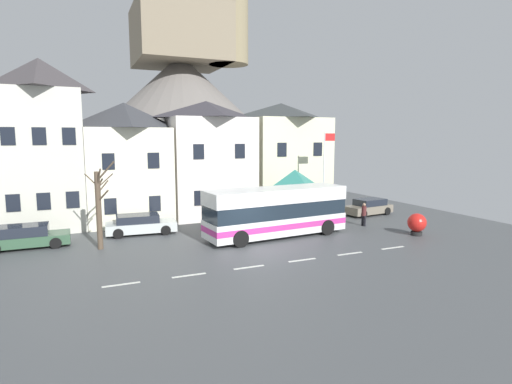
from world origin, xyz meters
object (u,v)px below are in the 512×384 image
Objects in this scene: bus_shelter at (295,180)px; parked_car_00 at (140,224)px; hilltop_castle at (182,117)px; transit_bus at (277,212)px; parked_car_02 at (25,237)px; pedestrian_01 at (364,213)px; townhouse_03 at (281,156)px; townhouse_01 at (126,162)px; harbour_buoy at (417,223)px; parked_car_01 at (369,207)px; public_bench at (259,214)px; flagpole at (325,170)px; townhouse_00 at (44,144)px; townhouse_02 at (207,158)px; pedestrian_00 at (325,212)px; bare_tree_00 at (99,207)px.

parked_car_00 is at bearing 176.19° from bus_shelter.
transit_bus is at bearing -92.75° from hilltop_castle.
parked_car_00 is at bearing 146.33° from transit_bus.
transit_bus is (-1.51, -31.47, -7.49)m from hilltop_castle.
parked_car_02 reaches higher than parked_car_00.
transit_bus is 7.24m from pedestrian_01.
bus_shelter reaches higher than transit_bus.
townhouse_03 is 22.64m from hilltop_castle.
parked_car_02 is (-19.61, -6.21, -4.00)m from townhouse_03.
townhouse_01 is 21.38m from harbour_buoy.
parked_car_01 is 2.80× the size of public_bench.
townhouse_00 is at bearing 162.42° from flagpole.
pedestrian_01 reaches higher than parked_car_01.
hilltop_castle is 22.25× the size of pedestrian_01.
hilltop_castle is 9.34× the size of bus_shelter.
bus_shelter is at bearing 169.90° from flagpole.
townhouse_02 reaches higher than flagpole.
parked_car_02 is 3.04× the size of public_bench.
pedestrian_00 is (1.70, -1.56, -2.27)m from bus_shelter.
townhouse_01 is at bearing 148.98° from pedestrian_01.
townhouse_00 is 7.02× the size of pedestrian_01.
transit_bus is (8.10, -9.60, -2.88)m from townhouse_01.
parked_car_00 is at bearing 48.31° from bare_tree_00.
bus_shelter is 11.46m from parked_car_00.
flagpole is (-4.70, -0.61, 3.26)m from parked_car_01.
transit_bus is at bearing 12.57° from parked_car_01.
pedestrian_00 reaches higher than public_bench.
flagpole is at bearing -10.10° from bus_shelter.
flagpole is (20.05, -0.24, 3.26)m from parked_car_02.
pedestrian_01 is (21.68, -2.95, 0.28)m from parked_car_02.
parked_car_00 is 2.75× the size of pedestrian_01.
townhouse_03 is at bearing 88.61° from pedestrian_00.
pedestrian_00 reaches higher than parked_car_00.
hilltop_castle reaches higher than pedestrian_01.
townhouse_00 is 7.87m from parked_car_02.
pedestrian_00 is 0.96× the size of pedestrian_01.
parked_car_01 is (18.38, -5.89, -3.82)m from townhouse_01.
townhouse_01 is 24.33m from hilltop_castle.
hilltop_castle is 7.37× the size of bare_tree_00.
flagpole is at bearing -1.22° from parked_car_02.
townhouse_03 is 2.03× the size of parked_car_02.
pedestrian_01 is (2.26, -1.56, 0.03)m from pedestrian_00.
public_bench is (14.70, -3.98, -5.38)m from townhouse_00.
townhouse_01 is at bearing 179.84° from townhouse_03.
bare_tree_00 is (-16.08, -1.76, -1.49)m from flagpole.
townhouse_03 is 13.86m from harbour_buoy.
flagpole reaches higher than harbour_buoy.
bus_shelter is at bearing 137.34° from pedestrian_00.
parked_car_00 is (-11.16, 0.74, -2.52)m from bus_shelter.
transit_bus is 10.97m from parked_car_01.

